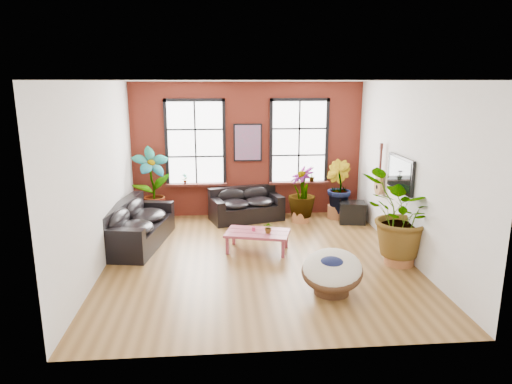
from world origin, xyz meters
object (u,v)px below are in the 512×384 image
sofa_back (246,205)px  sofa_left (136,226)px  coffee_table (257,234)px  papasan_chair (332,271)px

sofa_back → sofa_left: 3.03m
coffee_table → papasan_chair: papasan_chair is taller
coffee_table → sofa_back: bearing=107.6°
papasan_chair → sofa_left: bearing=165.1°
sofa_back → coffee_table: 2.29m
sofa_back → sofa_left: size_ratio=0.80×
sofa_left → papasan_chair: bearing=-116.3°
sofa_left → papasan_chair: sofa_left is taller
sofa_back → sofa_left: sofa_left is taller
coffee_table → papasan_chair: 2.35m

